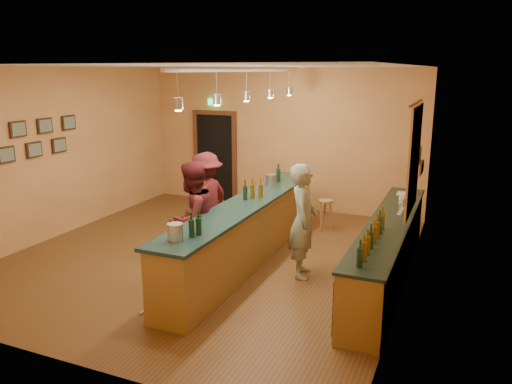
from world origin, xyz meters
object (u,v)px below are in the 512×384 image
at_px(back_counter, 388,249).
at_px(tasting_bar, 247,227).
at_px(bar_stool, 326,207).
at_px(customer_c, 206,199).
at_px(bartender, 303,221).
at_px(customer_b, 198,222).
at_px(customer_a, 192,220).

xyz_separation_m(back_counter, tasting_bar, (-2.27, -0.18, 0.12)).
distance_m(tasting_bar, bar_stool, 2.33).
bearing_deg(tasting_bar, customer_c, 152.09).
height_order(bartender, customer_c, bartender).
distance_m(tasting_bar, customer_b, 0.87).
xyz_separation_m(customer_b, customer_c, (-0.52, 1.22, 0.03)).
height_order(back_counter, tasting_bar, tasting_bar).
height_order(back_counter, customer_c, customer_c).
bearing_deg(tasting_bar, customer_b, -130.28).
height_order(bartender, customer_b, bartender).
height_order(customer_a, bar_stool, customer_a).
bearing_deg(back_counter, customer_c, 173.40).
bearing_deg(customer_a, bartender, 124.17).
height_order(back_counter, customer_b, customer_b).
bearing_deg(bar_stool, bartender, -83.20).
relative_size(back_counter, customer_c, 2.66).
bearing_deg(back_counter, tasting_bar, -175.44).
bearing_deg(customer_b, customer_c, -164.35).
bearing_deg(back_counter, bar_stool, 127.14).
distance_m(bartender, customer_b, 1.64).
bearing_deg(bar_stool, back_counter, -52.86).
xyz_separation_m(back_counter, bar_stool, (-1.53, 2.02, -0.01)).
xyz_separation_m(bartender, customer_a, (-1.57, -0.66, 0.02)).
bearing_deg(bartender, back_counter, -89.66).
distance_m(customer_c, bar_stool, 2.47).
relative_size(tasting_bar, bar_stool, 8.21).
distance_m(back_counter, customer_c, 3.39).
bearing_deg(customer_c, back_counter, 92.95).
bearing_deg(bar_stool, customer_a, -112.98).
relative_size(bartender, bar_stool, 2.87).
xyz_separation_m(back_counter, bartender, (-1.25, -0.36, 0.40)).
xyz_separation_m(back_counter, customer_b, (-2.82, -0.83, 0.33)).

